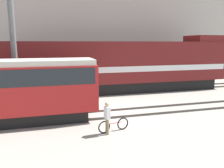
% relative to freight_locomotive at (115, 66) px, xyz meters
% --- Properties ---
extents(ground_plane, '(120.00, 120.00, 0.00)m').
position_rel_freight_locomotive_xyz_m(ground_plane, '(-1.82, -5.63, -2.44)').
color(ground_plane, '#9E998C').
extents(track_near, '(60.00, 1.50, 0.14)m').
position_rel_freight_locomotive_xyz_m(track_near, '(-1.82, -6.36, -2.37)').
color(track_near, '#47423D').
rests_on(track_near, ground).
extents(track_far, '(60.00, 1.51, 0.14)m').
position_rel_freight_locomotive_xyz_m(track_far, '(-1.82, 0.00, -2.37)').
color(track_far, '#47423D').
rests_on(track_far, ground).
extents(building_backdrop, '(38.24, 6.00, 13.43)m').
position_rel_freight_locomotive_xyz_m(building_backdrop, '(-1.82, 7.93, 4.28)').
color(building_backdrop, '#B7B2A8').
rests_on(building_backdrop, ground).
extents(freight_locomotive, '(21.85, 3.04, 5.24)m').
position_rel_freight_locomotive_xyz_m(freight_locomotive, '(0.00, 0.00, 0.00)').
color(freight_locomotive, black).
rests_on(freight_locomotive, ground).
extents(streetcar, '(9.53, 2.54, 3.59)m').
position_rel_freight_locomotive_xyz_m(streetcar, '(-7.83, -6.36, -0.38)').
color(streetcar, black).
rests_on(streetcar, ground).
extents(bicycle, '(1.72, 0.55, 0.72)m').
position_rel_freight_locomotive_xyz_m(bicycle, '(-2.57, -8.98, -2.10)').
color(bicycle, black).
rests_on(bicycle, ground).
extents(person, '(0.29, 0.40, 1.66)m').
position_rel_freight_locomotive_xyz_m(person, '(-2.97, -9.22, -1.43)').
color(person, '#8C7A5B').
rests_on(person, ground).
extents(utility_pole_center, '(0.31, 0.31, 7.28)m').
position_rel_freight_locomotive_xyz_m(utility_pole_center, '(-8.02, -3.18, 1.20)').
color(utility_pole_center, '#595959').
rests_on(utility_pole_center, ground).
extents(utility_pole_right, '(0.27, 0.27, 8.29)m').
position_rel_freight_locomotive_xyz_m(utility_pole_right, '(-7.93, -3.18, 1.71)').
color(utility_pole_right, '#595959').
rests_on(utility_pole_right, ground).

